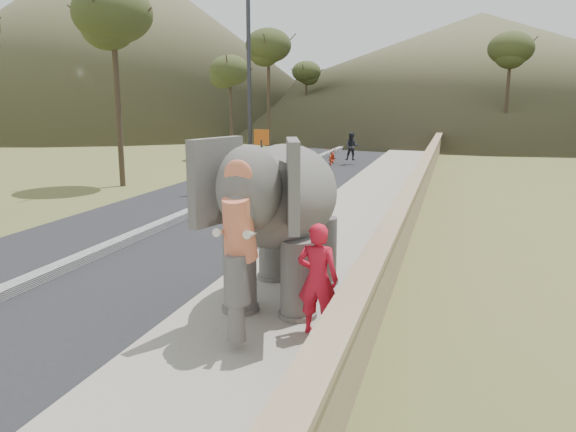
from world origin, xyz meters
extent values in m
plane|color=olive|center=(0.00, 0.00, 0.00)|extent=(160.00, 160.00, 0.00)
cube|color=black|center=(-5.00, 10.00, 0.01)|extent=(7.00, 120.00, 0.03)
cube|color=black|center=(-5.00, 10.00, 0.11)|extent=(0.35, 120.00, 0.22)
cube|color=#9E9687|center=(0.00, 10.00, 0.07)|extent=(3.00, 120.00, 0.15)
cube|color=tan|center=(1.65, 10.00, 0.55)|extent=(0.30, 120.00, 1.10)
cylinder|color=#313237|center=(-5.00, 13.58, 4.00)|extent=(0.16, 0.16, 8.00)
cylinder|color=#2D2D33|center=(-4.50, 13.53, 1.00)|extent=(0.08, 0.08, 2.00)
cube|color=#CE5813|center=(-4.50, 13.53, 2.10)|extent=(0.60, 0.05, 0.60)
cone|color=brown|center=(-38.00, 55.00, 11.00)|extent=(60.00, 60.00, 22.00)
cone|color=brown|center=(5.00, 70.00, 7.00)|extent=(80.00, 80.00, 14.00)
imported|color=red|center=(0.95, 0.41, 1.00)|extent=(0.62, 0.40, 1.69)
imported|color=maroon|center=(-3.69, 22.99, 0.45)|extent=(0.77, 1.76, 0.90)
imported|color=black|center=(-2.62, 22.99, 1.02)|extent=(0.80, 0.65, 1.53)
camera|label=1|loc=(2.78, -7.28, 3.61)|focal=35.00mm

